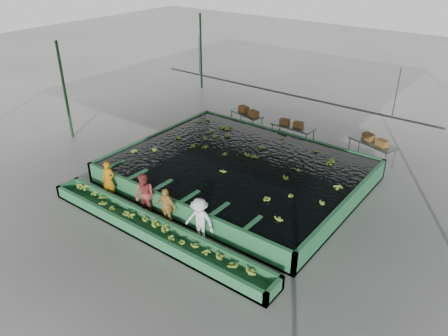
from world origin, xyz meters
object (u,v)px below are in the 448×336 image
Objects in this scene: packing_table_left at (247,121)px; box_stack_right at (375,143)px; flotation_tank at (238,171)px; sorting_trough at (153,230)px; packing_table_right at (371,152)px; box_stack_left at (249,114)px; worker_b at (145,195)px; worker_a at (109,180)px; packing_table_mid at (292,135)px; box_stack_mid at (291,125)px; worker_c at (166,207)px; worker_d at (200,220)px.

packing_table_left is 7.04m from box_stack_right.
flotation_tank reaches higher than sorting_trough.
box_stack_left is at bearing -178.35° from packing_table_right.
worker_b is at bearing -118.45° from packing_table_right.
worker_b is 9.44m from box_stack_left.
box_stack_right is (0.08, -0.00, 0.50)m from packing_table_right.
worker_a is at bearing -91.64° from packing_table_left.
packing_table_mid is (3.01, -0.27, 0.05)m from packing_table_left.
sorting_trough is 9.82m from box_stack_mid.
worker_a is (-3.27, -4.30, 0.35)m from flotation_tank.
packing_table_mid is at bearing 31.79° from box_stack_mid.
box_stack_mid reaches higher than packing_table_left.
worker_c is (1.10, 0.00, -0.09)m from worker_b.
worker_a reaches higher than packing_table_left.
packing_table_mid is 4.07m from box_stack_right.
flotation_tank is 4.31m from worker_c.
packing_table_left is 0.89× the size of packing_table_mid.
worker_c is at bearing -90.24° from box_stack_mid.
packing_table_mid is at bearing -173.49° from packing_table_right.
worker_b is 10.79m from packing_table_right.
packing_table_mid is at bearing 89.97° from flotation_tank.
packing_table_mid is (3.27, 9.04, -0.30)m from worker_a.
packing_table_mid is 1.00× the size of packing_table_right.
worker_c is at bearing 171.43° from worker_d.
box_stack_right is at bearing 34.45° from worker_a.
packing_table_right is at bearing 66.44° from worker_c.
flotation_tank is 5.83× the size of worker_b.
flotation_tank is 5.78m from box_stack_left.
flotation_tank is 4.74m from packing_table_mid.
box_stack_right is at bearing 66.36° from worker_d.
worker_d reaches higher than flotation_tank.
worker_c is 1.27× the size of box_stack_mid.
box_stack_mid is at bearing 78.59° from worker_b.
packing_table_right is 1.57× the size of box_stack_left.
box_stack_mid is (-0.07, -0.05, 0.50)m from packing_table_mid.
worker_c is 1.15× the size of box_stack_right.
worker_c is (-0.11, 0.80, 0.51)m from sorting_trough.
packing_table_mid reaches higher than sorting_trough.
worker_c is at bearing -91.46° from flotation_tank.
flotation_tank is at bearing -90.03° from packing_table_mid.
worker_d is 10.33m from packing_table_left.
packing_table_mid is at bearing -173.66° from box_stack_right.
flotation_tank is at bearing -60.05° from box_stack_left.
flotation_tank is 6.27× the size of worker_a.
worker_a reaches higher than worker_c.
worker_d reaches higher than worker_c.
packing_table_right is at bearing 1.65° from box_stack_left.
worker_a reaches higher than box_stack_mid.
sorting_trough is at bearing -90.00° from flotation_tank.
packing_table_right is at bearing 1.46° from packing_table_left.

